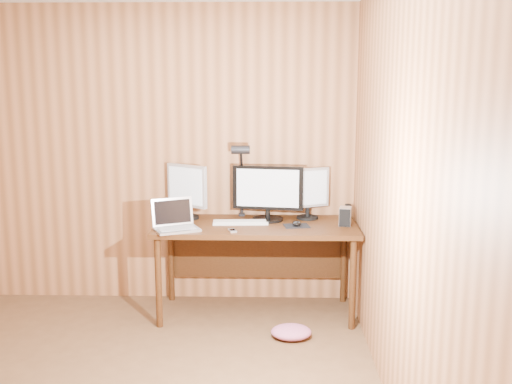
{
  "coord_description": "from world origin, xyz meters",
  "views": [
    {
      "loc": [
        1.05,
        -3.01,
        1.87
      ],
      "look_at": [
        0.93,
        1.58,
        1.02
      ],
      "focal_mm": 42.0,
      "sensor_mm": 36.0,
      "label": 1
    }
  ],
  "objects_px": {
    "monitor_center": "(268,192)",
    "desk_lamp": "(241,170)",
    "monitor_left": "(187,190)",
    "keyboard": "(241,222)",
    "phone": "(232,230)",
    "monitor_right": "(308,192)",
    "hard_drive": "(345,216)",
    "laptop": "(175,222)",
    "speaker": "(348,211)",
    "desk": "(256,237)",
    "mouse": "(297,223)"
  },
  "relations": [
    {
      "from": "monitor_center",
      "to": "desk_lamp",
      "type": "bearing_deg",
      "value": 165.58
    },
    {
      "from": "desk",
      "to": "desk_lamp",
      "type": "bearing_deg",
      "value": 130.0
    },
    {
      "from": "desk_lamp",
      "to": "desk",
      "type": "bearing_deg",
      "value": -58.39
    },
    {
      "from": "monitor_right",
      "to": "speaker",
      "type": "height_order",
      "value": "monitor_right"
    },
    {
      "from": "monitor_right",
      "to": "keyboard",
      "type": "height_order",
      "value": "monitor_right"
    },
    {
      "from": "monitor_right",
      "to": "mouse",
      "type": "height_order",
      "value": "monitor_right"
    },
    {
      "from": "monitor_left",
      "to": "keyboard",
      "type": "distance_m",
      "value": 0.53
    },
    {
      "from": "desk",
      "to": "monitor_left",
      "type": "xyz_separation_m",
      "value": [
        -0.57,
        0.11,
        0.36
      ]
    },
    {
      "from": "monitor_right",
      "to": "phone",
      "type": "height_order",
      "value": "monitor_right"
    },
    {
      "from": "desk",
      "to": "desk_lamp",
      "type": "xyz_separation_m",
      "value": [
        -0.13,
        0.15,
        0.52
      ]
    },
    {
      "from": "monitor_left",
      "to": "keyboard",
      "type": "height_order",
      "value": "monitor_left"
    },
    {
      "from": "keyboard",
      "to": "phone",
      "type": "xyz_separation_m",
      "value": [
        -0.05,
        -0.25,
        -0.0
      ]
    },
    {
      "from": "laptop",
      "to": "speaker",
      "type": "height_order",
      "value": "laptop"
    },
    {
      "from": "monitor_center",
      "to": "keyboard",
      "type": "relative_size",
      "value": 1.29
    },
    {
      "from": "hard_drive",
      "to": "monitor_right",
      "type": "bearing_deg",
      "value": 153.4
    },
    {
      "from": "hard_drive",
      "to": "speaker",
      "type": "distance_m",
      "value": 0.24
    },
    {
      "from": "monitor_center",
      "to": "speaker",
      "type": "distance_m",
      "value": 0.69
    },
    {
      "from": "desk",
      "to": "keyboard",
      "type": "xyz_separation_m",
      "value": [
        -0.13,
        -0.05,
        0.13
      ]
    },
    {
      "from": "desk",
      "to": "phone",
      "type": "xyz_separation_m",
      "value": [
        -0.17,
        -0.31,
        0.13
      ]
    },
    {
      "from": "keyboard",
      "to": "speaker",
      "type": "height_order",
      "value": "speaker"
    },
    {
      "from": "monitor_left",
      "to": "monitor_right",
      "type": "height_order",
      "value": "monitor_left"
    },
    {
      "from": "laptop",
      "to": "speaker",
      "type": "distance_m",
      "value": 1.43
    },
    {
      "from": "mouse",
      "to": "speaker",
      "type": "distance_m",
      "value": 0.52
    },
    {
      "from": "phone",
      "to": "speaker",
      "type": "relative_size",
      "value": 0.9
    },
    {
      "from": "monitor_left",
      "to": "monitor_right",
      "type": "distance_m",
      "value": 0.99
    },
    {
      "from": "desk",
      "to": "keyboard",
      "type": "distance_m",
      "value": 0.19
    },
    {
      "from": "hard_drive",
      "to": "phone",
      "type": "bearing_deg",
      "value": -154.99
    },
    {
      "from": "keyboard",
      "to": "desk_lamp",
      "type": "distance_m",
      "value": 0.44
    },
    {
      "from": "hard_drive",
      "to": "speaker",
      "type": "relative_size",
      "value": 1.21
    },
    {
      "from": "phone",
      "to": "monitor_right",
      "type": "bearing_deg",
      "value": 19.06
    },
    {
      "from": "monitor_right",
      "to": "phone",
      "type": "relative_size",
      "value": 3.89
    },
    {
      "from": "monitor_left",
      "to": "hard_drive",
      "type": "height_order",
      "value": "monitor_left"
    },
    {
      "from": "laptop",
      "to": "monitor_right",
      "type": "bearing_deg",
      "value": -5.22
    },
    {
      "from": "desk",
      "to": "monitor_right",
      "type": "xyz_separation_m",
      "value": [
        0.42,
        0.13,
        0.35
      ]
    },
    {
      "from": "speaker",
      "to": "monitor_right",
      "type": "bearing_deg",
      "value": -176.39
    },
    {
      "from": "mouse",
      "to": "speaker",
      "type": "relative_size",
      "value": 0.93
    },
    {
      "from": "monitor_right",
      "to": "desk_lamp",
      "type": "distance_m",
      "value": 0.58
    },
    {
      "from": "desk_lamp",
      "to": "laptop",
      "type": "bearing_deg",
      "value": -148.68
    },
    {
      "from": "laptop",
      "to": "keyboard",
      "type": "relative_size",
      "value": 0.9
    },
    {
      "from": "monitor_left",
      "to": "phone",
      "type": "relative_size",
      "value": 4.13
    },
    {
      "from": "laptop",
      "to": "mouse",
      "type": "bearing_deg",
      "value": -18.1
    },
    {
      "from": "monitor_left",
      "to": "phone",
      "type": "bearing_deg",
      "value": -12.71
    },
    {
      "from": "mouse",
      "to": "phone",
      "type": "bearing_deg",
      "value": 177.41
    },
    {
      "from": "desk_lamp",
      "to": "monitor_right",
      "type": "bearing_deg",
      "value": -10.75
    },
    {
      "from": "speaker",
      "to": "desk_lamp",
      "type": "relative_size",
      "value": 0.18
    },
    {
      "from": "monitor_center",
      "to": "monitor_left",
      "type": "height_order",
      "value": "same"
    },
    {
      "from": "monitor_center",
      "to": "monitor_right",
      "type": "height_order",
      "value": "monitor_center"
    },
    {
      "from": "hard_drive",
      "to": "phone",
      "type": "relative_size",
      "value": 1.34
    },
    {
      "from": "monitor_right",
      "to": "monitor_left",
      "type": "bearing_deg",
      "value": 157.12
    },
    {
      "from": "monitor_right",
      "to": "laptop",
      "type": "relative_size",
      "value": 1.06
    }
  ]
}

